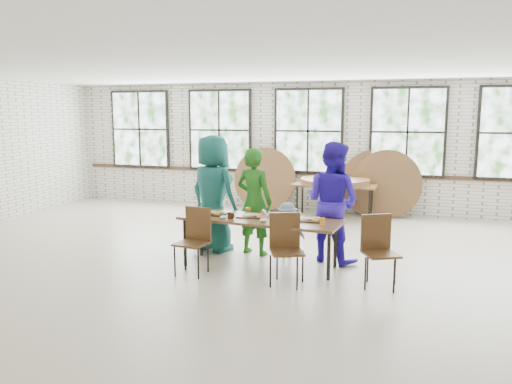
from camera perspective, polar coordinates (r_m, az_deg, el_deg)
room at (r=11.68m, az=5.99°, el=6.72°), size 12.00×12.00×12.00m
dining_table at (r=7.39m, az=0.44°, el=-3.42°), size 2.47×1.03×0.74m
chair_near_left at (r=7.20m, az=-7.00°, el=-4.87°), size 0.48×0.46×0.95m
chair_near_right at (r=6.75m, az=3.43°, el=-5.76°), size 0.55×0.54×0.95m
chair_spare at (r=6.83m, az=13.81°, el=-5.83°), size 0.56×0.55×0.95m
adult_teal at (r=8.27m, az=-4.93°, el=-0.17°), size 1.11×0.93×1.93m
adult_green at (r=8.05m, az=-0.20°, el=-1.07°), size 0.72×0.56×1.74m
toddler at (r=7.99m, az=3.55°, el=-4.32°), size 0.63×0.44×0.88m
adult_blue at (r=7.75m, az=8.71°, el=-1.14°), size 1.11×1.01×1.86m
storage_table at (r=11.07m, az=8.99°, el=0.60°), size 1.84×0.84×0.74m
tabletop_clutter at (r=7.31m, az=0.85°, el=-2.93°), size 2.02×0.54×0.11m
round_tops_stacked at (r=11.05m, az=9.01°, el=1.21°), size 1.50×1.50×0.13m
round_tops_leaning at (r=11.44m, az=9.60°, el=1.10°), size 4.30×0.43×1.49m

